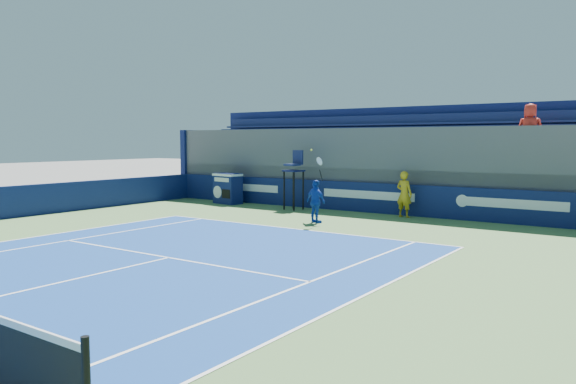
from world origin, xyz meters
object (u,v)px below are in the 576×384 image
Objects in this scene: umpire_chair at (294,173)px; tennis_player at (316,201)px; match_clock at (228,188)px; ball_person at (404,194)px.

umpire_chair is 3.98m from tennis_player.
umpire_chair is 0.96× the size of tennis_player.
match_clock is 0.55× the size of tennis_player.
umpire_chair is at bearing 13.60° from ball_person.
tennis_player is at bearing 67.34° from ball_person.
tennis_player reaches higher than ball_person.
match_clock is at bearing 10.86° from ball_person.
ball_person is at bearing 4.96° from umpire_chair.
umpire_chair is (3.72, -0.08, 0.79)m from match_clock.
ball_person is 8.43m from match_clock.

